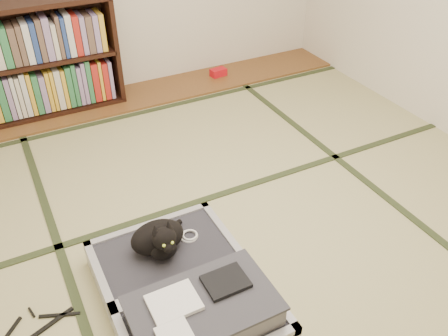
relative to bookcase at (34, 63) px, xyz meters
name	(u,v)px	position (x,y,z in m)	size (l,w,h in m)	color
floor	(244,235)	(0.76, -2.07, -0.45)	(4.50, 4.50, 0.00)	#C7C585
wood_strip	(135,97)	(0.76, -0.07, -0.44)	(4.00, 0.50, 0.02)	brown
red_item	(218,72)	(1.62, -0.04, -0.40)	(0.15, 0.09, 0.07)	red
tatami_borders	(208,189)	(0.76, -1.58, -0.45)	(4.00, 4.50, 0.01)	#2D381E
bookcase	(34,63)	(0.00, 0.00, 0.00)	(1.32, 0.30, 0.92)	black
suitcase	(187,295)	(0.25, -2.40, -0.35)	(0.74, 0.99, 0.29)	#A9A9AD
cat	(159,239)	(0.23, -2.11, -0.21)	(0.33, 0.33, 0.27)	black
cable_coil	(189,236)	(0.41, -2.08, -0.30)	(0.10, 0.10, 0.02)	white
hanger	(35,329)	(-0.45, -2.18, -0.44)	(0.41, 0.26, 0.01)	black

